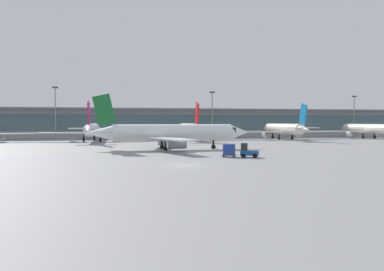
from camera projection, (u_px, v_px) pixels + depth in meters
name	position (u px, v px, depth m)	size (l,w,h in m)	color
ground_plane	(187.00, 165.00, 48.24)	(400.00, 400.00, 0.00)	gray
taxiway_centreline_stripe	(175.00, 150.00, 72.86)	(110.00, 0.36, 0.01)	yellow
terminal_concourse	(135.00, 123.00, 131.92)	(221.94, 11.00, 9.60)	#9EA3A8
gate_airplane_2	(92.00, 130.00, 105.09)	(29.01, 31.17, 10.34)	silver
gate_airplane_3	(189.00, 129.00, 112.76)	(29.01, 31.17, 10.34)	silver
gate_airplane_4	(284.00, 129.00, 117.03)	(28.52, 30.58, 10.15)	silver
gate_airplane_5	(366.00, 129.00, 124.88)	(27.59, 29.63, 9.83)	silver
taxiing_regional_jet	(171.00, 133.00, 74.61)	(31.20, 29.07, 10.35)	white
baggage_tug	(248.00, 151.00, 58.49)	(2.95, 2.49, 2.10)	#194C8C
cargo_dolly_lead	(229.00, 150.00, 59.21)	(2.60, 2.38, 1.94)	#595B60
apron_light_mast_1	(55.00, 111.00, 119.56)	(1.80, 0.36, 15.77)	gray
apron_light_mast_2	(212.00, 112.00, 130.43)	(1.80, 0.36, 15.14)	gray
apron_light_mast_3	(354.00, 114.00, 140.58)	(1.80, 0.36, 14.40)	gray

